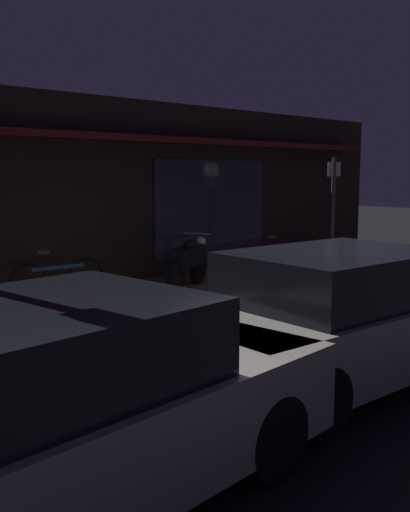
# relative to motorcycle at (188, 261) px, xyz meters

# --- Properties ---
(ground_plane) EXTENTS (60.00, 60.00, 0.00)m
(ground_plane) POSITION_rel_motorcycle_xyz_m (-1.34, -3.70, -0.65)
(ground_plane) COLOR black
(sidewalk_slab) EXTENTS (18.00, 4.00, 0.15)m
(sidewalk_slab) POSITION_rel_motorcycle_xyz_m (-1.34, -0.70, -0.57)
(sidewalk_slab) COLOR brown
(sidewalk_slab) RESTS_ON ground_plane
(storefront_building) EXTENTS (18.00, 3.30, 3.60)m
(storefront_building) POSITION_rel_motorcycle_xyz_m (-1.34, 2.69, 1.16)
(storefront_building) COLOR black
(storefront_building) RESTS_ON ground_plane
(motorcycle) EXTENTS (1.57, 0.93, 0.97)m
(motorcycle) POSITION_rel_motorcycle_xyz_m (0.00, 0.00, 0.00)
(motorcycle) COLOR black
(motorcycle) RESTS_ON sidewalk_slab
(bicycle_parked) EXTENTS (1.66, 0.42, 0.91)m
(bicycle_parked) POSITION_rel_motorcycle_xyz_m (2.17, -0.33, -0.14)
(bicycle_parked) COLOR black
(bicycle_parked) RESTS_ON sidewalk_slab
(bicycle_extra) EXTENTS (1.65, 0.42, 0.91)m
(bicycle_extra) POSITION_rel_motorcycle_xyz_m (-2.23, 0.70, -0.14)
(bicycle_extra) COLOR black
(bicycle_extra) RESTS_ON sidewalk_slab
(sign_post) EXTENTS (0.44, 0.09, 2.40)m
(sign_post) POSITION_rel_motorcycle_xyz_m (3.61, -0.60, 0.86)
(sign_post) COLOR #47474C
(sign_post) RESTS_ON sidewalk_slab
(parked_car_far) EXTENTS (4.20, 2.01, 1.42)m
(parked_car_far) POSITION_rel_motorcycle_xyz_m (-5.37, -4.57, 0.06)
(parked_car_far) COLOR black
(parked_car_far) RESTS_ON ground_plane
(parked_car_across) EXTENTS (4.22, 2.05, 1.42)m
(parked_car_across) POSITION_rel_motorcycle_xyz_m (-1.78, -4.43, 0.06)
(parked_car_across) COLOR black
(parked_car_across) RESTS_ON ground_plane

